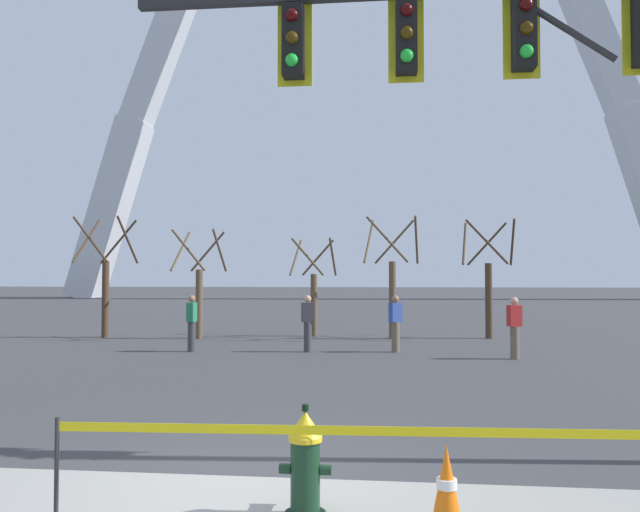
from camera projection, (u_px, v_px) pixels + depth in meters
ground_plane at (250, 477)px, 6.52m from camera, size 240.00×240.00×0.00m
fire_hydrant at (305, 464)px, 5.42m from camera, size 0.46×0.48×0.99m
caution_tape_barrier at (365, 453)px, 5.26m from camera, size 5.42×0.29×0.88m
traffic_cone_by_hydrant at (447, 491)px, 5.06m from camera, size 0.36×0.36×0.73m
traffic_signal_gantry at (561, 84)px, 7.35m from camera, size 7.82×0.44×6.00m
monument_arch at (370, 53)px, 60.91m from camera, size 61.64×3.07×55.03m
tree_far_left at (106, 284)px, 21.51m from camera, size 1.92×1.94×4.17m
tree_left_mid at (199, 290)px, 21.07m from camera, size 1.72×1.73×3.71m
tree_center_left at (314, 293)px, 22.01m from camera, size 1.62×1.63×3.48m
tree_center_right at (392, 285)px, 21.11m from camera, size 1.91×1.92×4.14m
tree_right_mid at (488, 286)px, 21.22m from camera, size 1.87×1.88×4.05m
pedestrian_walking_left at (515, 327)px, 15.86m from camera, size 0.39×0.31×1.59m
pedestrian_standing_center at (308, 323)px, 17.36m from camera, size 0.38×0.29×1.59m
pedestrian_walking_right at (192, 323)px, 17.44m from camera, size 0.22×0.35×1.59m
pedestrian_near_trees at (395, 323)px, 17.32m from camera, size 0.39×0.36×1.59m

